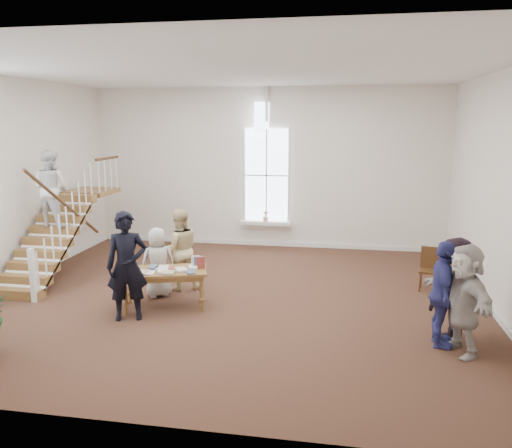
% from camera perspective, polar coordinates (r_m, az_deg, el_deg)
% --- Properties ---
extents(ground, '(10.00, 10.00, 0.00)m').
position_cam_1_polar(ground, '(10.36, -2.54, -8.35)').
color(ground, '#42241A').
rests_on(ground, ground).
extents(room_shell, '(10.49, 10.00, 10.00)m').
position_cam_1_polar(room_shell, '(14.41, 1.15, -0.98)').
color(room_shell, white).
rests_on(room_shell, ground).
extents(staircase, '(1.10, 4.10, 2.92)m').
position_cam_1_polar(staircase, '(12.27, -22.07, 1.76)').
color(staircase, brown).
rests_on(staircase, ground).
extents(library_table, '(1.77, 1.24, 0.81)m').
position_cam_1_polar(library_table, '(9.75, -10.40, -5.66)').
color(library_table, brown).
rests_on(library_table, ground).
extents(police_officer, '(0.84, 0.69, 1.99)m').
position_cam_1_polar(police_officer, '(9.26, -14.53, -4.68)').
color(police_officer, black).
rests_on(police_officer, ground).
extents(elderly_woman, '(0.84, 0.75, 1.44)m').
position_cam_1_polar(elderly_woman, '(10.40, -11.14, -4.31)').
color(elderly_woman, beige).
rests_on(elderly_woman, ground).
extents(person_yellow, '(1.06, 0.98, 1.75)m').
position_cam_1_polar(person_yellow, '(10.72, -8.73, -2.90)').
color(person_yellow, '#DBC389').
rests_on(person_yellow, ground).
extents(woman_cluster_a, '(0.48, 1.03, 1.73)m').
position_cam_1_polar(woman_cluster_a, '(8.46, 20.54, -7.53)').
color(woman_cluster_a, navy).
rests_on(woman_cluster_a, ground).
extents(woman_cluster_b, '(1.22, 1.19, 1.68)m').
position_cam_1_polar(woman_cluster_b, '(8.94, 21.71, -6.76)').
color(woman_cluster_b, black).
rests_on(woman_cluster_b, ground).
extents(woman_cluster_c, '(1.07, 1.69, 1.74)m').
position_cam_1_polar(woman_cluster_c, '(8.33, 22.63, -7.93)').
color(woman_cluster_c, '#BEB4AB').
rests_on(woman_cluster_c, ground).
extents(side_chair, '(0.47, 0.47, 0.92)m').
position_cam_1_polar(side_chair, '(11.28, 19.23, -4.61)').
color(side_chair, '#3E2811').
rests_on(side_chair, ground).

